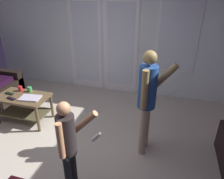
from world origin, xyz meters
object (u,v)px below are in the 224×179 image
person_adult (148,96)px  person_child (68,143)px  cup_near_edge (30,89)px  tv_remote_black (10,93)px  cup_by_laptop (20,89)px  dvd_remote_slim (11,98)px  laptop_closed (30,98)px  coffee_table (24,103)px

person_adult → person_child: person_adult is taller
cup_near_edge → tv_remote_black: bearing=-148.2°
cup_near_edge → cup_by_laptop: (-0.18, -0.02, 0.00)m
cup_near_edge → cup_by_laptop: bearing=-173.0°
person_child → cup_near_edge: person_child is taller
dvd_remote_slim → cup_near_edge: bearing=82.0°
laptop_closed → person_child: bearing=-48.6°
coffee_table → dvd_remote_slim: bearing=-125.9°
person_adult → cup_by_laptop: bearing=171.5°
person_child → tv_remote_black: (-1.72, 1.12, -0.22)m
cup_near_edge → cup_by_laptop: size_ratio=0.99×
tv_remote_black → dvd_remote_slim: (0.16, -0.15, 0.00)m
laptop_closed → dvd_remote_slim: size_ratio=1.97×
laptop_closed → tv_remote_black: bearing=165.9°
cup_near_edge → tv_remote_black: 0.34m
coffee_table → tv_remote_black: (-0.26, 0.00, 0.15)m
person_child → dvd_remote_slim: bearing=148.0°
person_child → cup_near_edge: 1.94m
cup_near_edge → dvd_remote_slim: cup_near_edge is taller
person_adult → tv_remote_black: 2.46m
person_child → cup_by_laptop: person_child is taller
laptop_closed → dvd_remote_slim: laptop_closed is taller
person_child → cup_by_laptop: size_ratio=13.14×
person_adult → tv_remote_black: bearing=175.6°
laptop_closed → cup_by_laptop: size_ratio=3.62×
laptop_closed → cup_near_edge: cup_near_edge is taller
laptop_closed → dvd_remote_slim: (-0.29, -0.10, -0.00)m
person_child → dvd_remote_slim: size_ratio=7.14×
person_child → tv_remote_black: size_ratio=7.14×
coffee_table → laptop_closed: (0.19, -0.04, 0.15)m
person_adult → tv_remote_black: person_adult is taller
coffee_table → cup_by_laptop: size_ratio=9.60×
laptop_closed → cup_by_laptop: cup_by_laptop is taller
laptop_closed → cup_near_edge: 0.28m
person_child → laptop_closed: (-1.27, 1.08, -0.22)m
laptop_closed → tv_remote_black: (-0.45, 0.05, -0.00)m
cup_by_laptop → dvd_remote_slim: cup_by_laptop is taller
dvd_remote_slim → tv_remote_black: bearing=150.9°
person_child → dvd_remote_slim: person_child is taller
coffee_table → laptop_closed: 0.25m
person_adult → cup_by_laptop: (-2.31, 0.34, -0.37)m
laptop_closed → tv_remote_black: size_ratio=1.97×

